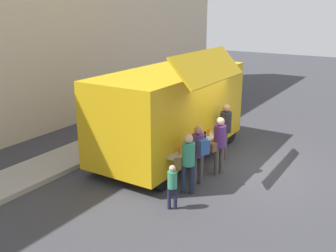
{
  "coord_description": "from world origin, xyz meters",
  "views": [
    {
      "loc": [
        -10.58,
        -3.91,
        4.78
      ],
      "look_at": [
        -1.09,
        2.05,
        1.3
      ],
      "focal_mm": 41.59,
      "sensor_mm": 36.0,
      "label": 1
    }
  ],
  "objects_px": {
    "customer_rear_waiting": "(188,159)",
    "customer_extra_browsing": "(225,126)",
    "customer_front_ordering": "(219,141)",
    "child_near_queue": "(172,183)",
    "customer_mid_with_backpack": "(199,149)",
    "trash_bin": "(169,110)",
    "food_truck_main": "(171,110)"
  },
  "relations": [
    {
      "from": "customer_rear_waiting",
      "to": "customer_extra_browsing",
      "type": "bearing_deg",
      "value": -25.7
    },
    {
      "from": "customer_front_ordering",
      "to": "customer_rear_waiting",
      "type": "distance_m",
      "value": 1.6
    },
    {
      "from": "child_near_queue",
      "to": "customer_mid_with_backpack",
      "type": "bearing_deg",
      "value": -28.35
    },
    {
      "from": "trash_bin",
      "to": "customer_front_ordering",
      "type": "distance_m",
      "value": 5.93
    },
    {
      "from": "trash_bin",
      "to": "customer_mid_with_backpack",
      "type": "xyz_separation_m",
      "value": [
        -5.03,
        -4.11,
        0.61
      ]
    },
    {
      "from": "customer_mid_with_backpack",
      "to": "child_near_queue",
      "type": "relative_size",
      "value": 1.47
    },
    {
      "from": "trash_bin",
      "to": "customer_extra_browsing",
      "type": "distance_m",
      "value": 4.84
    },
    {
      "from": "customer_rear_waiting",
      "to": "child_near_queue",
      "type": "xyz_separation_m",
      "value": [
        -0.92,
        -0.1,
        -0.29
      ]
    },
    {
      "from": "trash_bin",
      "to": "customer_rear_waiting",
      "type": "distance_m",
      "value": 7.03
    },
    {
      "from": "customer_extra_browsing",
      "to": "child_near_queue",
      "type": "height_order",
      "value": "customer_extra_browsing"
    },
    {
      "from": "customer_rear_waiting",
      "to": "customer_front_ordering",
      "type": "bearing_deg",
      "value": -35.65
    },
    {
      "from": "customer_front_ordering",
      "to": "customer_rear_waiting",
      "type": "relative_size",
      "value": 1.05
    },
    {
      "from": "child_near_queue",
      "to": "trash_bin",
      "type": "bearing_deg",
      "value": 0.18
    },
    {
      "from": "customer_mid_with_backpack",
      "to": "food_truck_main",
      "type": "bearing_deg",
      "value": -10.99
    },
    {
      "from": "customer_front_ordering",
      "to": "customer_extra_browsing",
      "type": "xyz_separation_m",
      "value": [
        1.27,
        0.38,
        0.05
      ]
    },
    {
      "from": "trash_bin",
      "to": "customer_extra_browsing",
      "type": "xyz_separation_m",
      "value": [
        -2.8,
        -3.89,
        0.64
      ]
    },
    {
      "from": "customer_front_ordering",
      "to": "customer_extra_browsing",
      "type": "height_order",
      "value": "customer_extra_browsing"
    },
    {
      "from": "customer_rear_waiting",
      "to": "customer_extra_browsing",
      "type": "distance_m",
      "value": 2.88
    },
    {
      "from": "food_truck_main",
      "to": "child_near_queue",
      "type": "relative_size",
      "value": 5.08
    },
    {
      "from": "customer_front_ordering",
      "to": "child_near_queue",
      "type": "height_order",
      "value": "customer_front_ordering"
    },
    {
      "from": "customer_front_ordering",
      "to": "trash_bin",
      "type": "bearing_deg",
      "value": -29.24
    },
    {
      "from": "customer_mid_with_backpack",
      "to": "child_near_queue",
      "type": "bearing_deg",
      "value": 122.37
    },
    {
      "from": "customer_extra_browsing",
      "to": "child_near_queue",
      "type": "distance_m",
      "value": 3.82
    },
    {
      "from": "food_truck_main",
      "to": "customer_extra_browsing",
      "type": "distance_m",
      "value": 1.81
    },
    {
      "from": "food_truck_main",
      "to": "customer_front_ordering",
      "type": "xyz_separation_m",
      "value": [
        -0.51,
        -1.95,
        -0.53
      ]
    },
    {
      "from": "trash_bin",
      "to": "customer_front_ordering",
      "type": "bearing_deg",
      "value": -133.65
    },
    {
      "from": "food_truck_main",
      "to": "trash_bin",
      "type": "xyz_separation_m",
      "value": [
        3.57,
        2.32,
        -1.13
      ]
    },
    {
      "from": "trash_bin",
      "to": "customer_mid_with_backpack",
      "type": "relative_size",
      "value": 0.51
    },
    {
      "from": "food_truck_main",
      "to": "customer_rear_waiting",
      "type": "distance_m",
      "value": 2.83
    },
    {
      "from": "customer_front_ordering",
      "to": "child_near_queue",
      "type": "distance_m",
      "value": 2.54
    },
    {
      "from": "customer_extra_browsing",
      "to": "customer_rear_waiting",
      "type": "bearing_deg",
      "value": 64.88
    },
    {
      "from": "trash_bin",
      "to": "customer_front_ordering",
      "type": "height_order",
      "value": "customer_front_ordering"
    }
  ]
}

